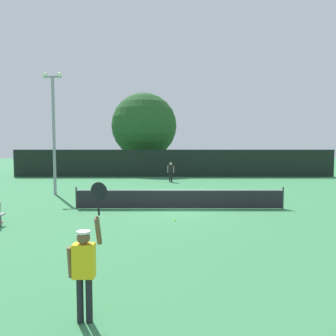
{
  "coord_description": "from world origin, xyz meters",
  "views": [
    {
      "loc": [
        -0.57,
        -16.01,
        3.15
      ],
      "look_at": [
        -0.61,
        4.35,
        1.71
      ],
      "focal_mm": 35.14,
      "sensor_mm": 36.0,
      "label": 1
    }
  ],
  "objects_px": {
    "tennis_ball": "(176,220)",
    "parked_car_near": "(108,165)",
    "spare_racket": "(0,222)",
    "player_serving": "(85,262)",
    "light_pole": "(54,125)",
    "large_tree": "(145,126)",
    "player_receiving": "(171,170)",
    "parked_car_mid": "(256,165)"
  },
  "relations": [
    {
      "from": "tennis_ball",
      "to": "parked_car_near",
      "type": "bearing_deg",
      "value": 106.63
    },
    {
      "from": "spare_racket",
      "to": "player_serving",
      "type": "bearing_deg",
      "value": -54.1
    },
    {
      "from": "light_pole",
      "to": "large_tree",
      "type": "xyz_separation_m",
      "value": [
        4.48,
        16.47,
        0.91
      ]
    },
    {
      "from": "spare_racket",
      "to": "parked_car_near",
      "type": "relative_size",
      "value": 0.12
    },
    {
      "from": "player_receiving",
      "to": "light_pole",
      "type": "relative_size",
      "value": 0.22
    },
    {
      "from": "large_tree",
      "to": "tennis_ball",
      "type": "bearing_deg",
      "value": -82.82
    },
    {
      "from": "large_tree",
      "to": "parked_car_near",
      "type": "height_order",
      "value": "large_tree"
    },
    {
      "from": "player_receiving",
      "to": "parked_car_near",
      "type": "distance_m",
      "value": 13.01
    },
    {
      "from": "large_tree",
      "to": "parked_car_near",
      "type": "xyz_separation_m",
      "value": [
        -4.46,
        1.17,
        -4.5
      ]
    },
    {
      "from": "tennis_ball",
      "to": "player_serving",
      "type": "bearing_deg",
      "value": -102.84
    },
    {
      "from": "tennis_ball",
      "to": "parked_car_mid",
      "type": "height_order",
      "value": "parked_car_mid"
    },
    {
      "from": "parked_car_mid",
      "to": "tennis_ball",
      "type": "bearing_deg",
      "value": -112.62
    },
    {
      "from": "player_serving",
      "to": "tennis_ball",
      "type": "xyz_separation_m",
      "value": [
        1.77,
        7.76,
        -1.06
      ]
    },
    {
      "from": "player_receiving",
      "to": "spare_racket",
      "type": "bearing_deg",
      "value": 64.25
    },
    {
      "from": "player_receiving",
      "to": "parked_car_mid",
      "type": "height_order",
      "value": "parked_car_mid"
    },
    {
      "from": "player_serving",
      "to": "parked_car_near",
      "type": "bearing_deg",
      "value": 99.86
    },
    {
      "from": "tennis_ball",
      "to": "spare_racket",
      "type": "relative_size",
      "value": 0.13
    },
    {
      "from": "player_receiving",
      "to": "parked_car_mid",
      "type": "xyz_separation_m",
      "value": [
        9.86,
        10.2,
        -0.23
      ]
    },
    {
      "from": "player_receiving",
      "to": "light_pole",
      "type": "distance_m",
      "value": 10.7
    },
    {
      "from": "player_serving",
      "to": "parked_car_mid",
      "type": "height_order",
      "value": "player_serving"
    },
    {
      "from": "light_pole",
      "to": "parked_car_mid",
      "type": "bearing_deg",
      "value": 44.79
    },
    {
      "from": "large_tree",
      "to": "parked_car_mid",
      "type": "relative_size",
      "value": 2.11
    },
    {
      "from": "spare_racket",
      "to": "parked_car_near",
      "type": "distance_m",
      "value": 25.34
    },
    {
      "from": "player_serving",
      "to": "large_tree",
      "type": "distance_m",
      "value": 31.85
    },
    {
      "from": "player_serving",
      "to": "spare_racket",
      "type": "relative_size",
      "value": 4.81
    },
    {
      "from": "light_pole",
      "to": "large_tree",
      "type": "relative_size",
      "value": 0.85
    },
    {
      "from": "light_pole",
      "to": "player_receiving",
      "type": "bearing_deg",
      "value": 43.12
    },
    {
      "from": "player_receiving",
      "to": "tennis_ball",
      "type": "bearing_deg",
      "value": 90.27
    },
    {
      "from": "player_receiving",
      "to": "light_pole",
      "type": "bearing_deg",
      "value": 43.12
    },
    {
      "from": "spare_racket",
      "to": "parked_car_mid",
      "type": "height_order",
      "value": "parked_car_mid"
    },
    {
      "from": "player_serving",
      "to": "player_receiving",
      "type": "distance_m",
      "value": 22.08
    },
    {
      "from": "tennis_ball",
      "to": "light_pole",
      "type": "relative_size",
      "value": 0.01
    },
    {
      "from": "player_receiving",
      "to": "parked_car_mid",
      "type": "distance_m",
      "value": 14.18
    },
    {
      "from": "large_tree",
      "to": "spare_racket",
      "type": "bearing_deg",
      "value": -99.69
    },
    {
      "from": "parked_car_near",
      "to": "player_serving",
      "type": "bearing_deg",
      "value": -78.46
    },
    {
      "from": "player_serving",
      "to": "player_receiving",
      "type": "bearing_deg",
      "value": 85.58
    },
    {
      "from": "spare_racket",
      "to": "large_tree",
      "type": "xyz_separation_m",
      "value": [
        4.12,
        24.15,
        5.26
      ]
    },
    {
      "from": "light_pole",
      "to": "large_tree",
      "type": "bearing_deg",
      "value": 74.79
    },
    {
      "from": "parked_car_near",
      "to": "parked_car_mid",
      "type": "distance_m",
      "value": 17.25
    },
    {
      "from": "player_serving",
      "to": "spare_racket",
      "type": "bearing_deg",
      "value": 125.9
    },
    {
      "from": "player_receiving",
      "to": "spare_racket",
      "type": "distance_m",
      "value": 16.26
    },
    {
      "from": "light_pole",
      "to": "large_tree",
      "type": "height_order",
      "value": "large_tree"
    }
  ]
}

